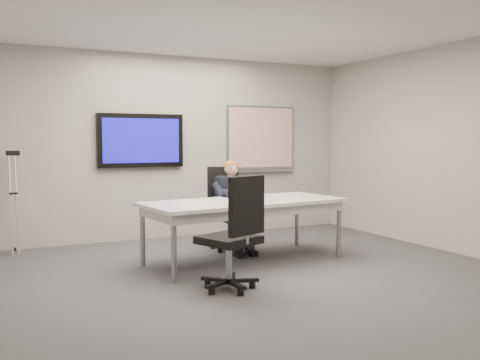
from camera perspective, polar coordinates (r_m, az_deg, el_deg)
name	(u,v)px	position (r m, az deg, el deg)	size (l,w,h in m)	color
floor	(265,282)	(5.78, 2.66, -10.84)	(6.00, 6.00, 0.02)	#3C3C3F
ceiling	(266,14)	(5.73, 2.76, 17.32)	(6.00, 6.00, 0.02)	silver
wall_back	(172,147)	(8.34, -7.30, 3.50)	(6.00, 0.02, 2.80)	#A49F94
wall_right	(469,148)	(7.50, 23.25, 3.11)	(0.02, 6.00, 2.80)	#A49F94
conference_table	(244,207)	(6.59, 0.48, -2.93)	(2.58, 1.29, 0.77)	silver
tv_display	(141,141)	(8.14, -10.52, 4.15)	(1.30, 0.09, 0.80)	black
whiteboard	(261,139)	(8.93, 2.24, 4.42)	(1.25, 0.08, 1.10)	gray
office_chair_far	(228,223)	(7.42, -1.28, -4.66)	(0.57, 0.57, 1.14)	black
office_chair_near	(232,255)	(5.39, -0.81, -7.98)	(0.71, 0.71, 1.16)	black
seated_person	(236,215)	(7.18, -0.48, -3.81)	(0.38, 0.66, 1.23)	#1C202F
crutch	(14,201)	(7.71, -23.00, -2.07)	(0.19, 0.40, 1.40)	#AEB0B7
laptop	(247,194)	(6.83, 0.77, -1.50)	(0.30, 0.28, 0.21)	#AEAEB1
name_tent	(259,199)	(6.31, 2.08, -2.00)	(0.25, 0.07, 0.10)	silver
pen	(253,202)	(6.30, 1.44, -2.40)	(0.01, 0.01, 0.13)	black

